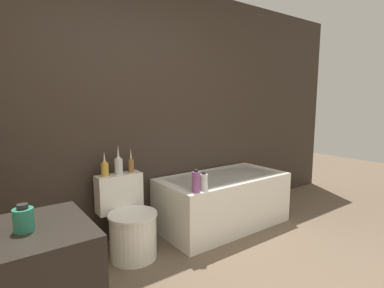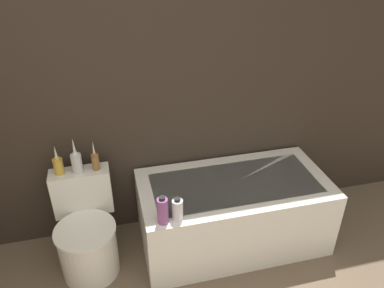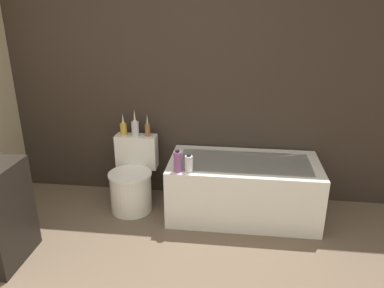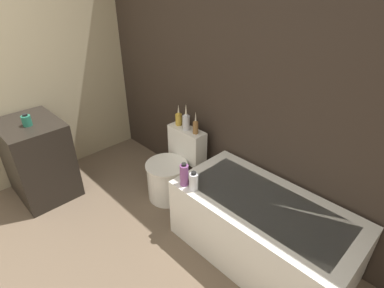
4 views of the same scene
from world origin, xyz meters
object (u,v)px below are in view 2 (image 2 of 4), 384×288
object	(u,v)px
shampoo_bottle_tall	(163,211)
shampoo_bottle_short	(178,209)
toilet	(87,234)
vase_silver	(76,161)
vase_bronze	(95,160)
vase_gold	(58,164)
bathtub	(233,211)

from	to	relation	value
shampoo_bottle_tall	shampoo_bottle_short	distance (m)	0.10
toilet	shampoo_bottle_short	world-z (taller)	shampoo_bottle_short
vase_silver	shampoo_bottle_short	distance (m)	0.81
vase_bronze	shampoo_bottle_short	size ratio (longest dim) A/B	1.38
vase_gold	vase_bronze	bearing A→B (deg)	-1.96
vase_bronze	shampoo_bottle_tall	size ratio (longest dim) A/B	1.12
bathtub	shampoo_bottle_short	bearing A→B (deg)	-150.47
toilet	vase_bronze	size ratio (longest dim) A/B	3.03
toilet	shampoo_bottle_short	distance (m)	0.78
shampoo_bottle_tall	shampoo_bottle_short	world-z (taller)	shampoo_bottle_tall
vase_gold	vase_bronze	world-z (taller)	vase_bronze
vase_silver	shampoo_bottle_tall	size ratio (longest dim) A/B	1.35
vase_bronze	shampoo_bottle_tall	bearing A→B (deg)	-52.90
vase_gold	shampoo_bottle_short	distance (m)	0.92
bathtub	vase_gold	world-z (taller)	vase_gold
vase_silver	vase_bronze	distance (m)	0.13
vase_silver	toilet	bearing A→B (deg)	-90.00
bathtub	shampoo_bottle_short	world-z (taller)	shampoo_bottle_short
vase_gold	shampoo_bottle_short	xyz separation A→B (m)	(0.75, -0.52, -0.14)
bathtub	toilet	size ratio (longest dim) A/B	2.03
bathtub	vase_silver	distance (m)	1.25
toilet	shampoo_bottle_tall	distance (m)	0.71
shampoo_bottle_short	vase_bronze	bearing A→B (deg)	134.09
vase_silver	shampoo_bottle_tall	world-z (taller)	vase_silver
shampoo_bottle_tall	shampoo_bottle_short	size ratio (longest dim) A/B	1.23
toilet	vase_bronze	world-z (taller)	vase_bronze
vase_bronze	vase_gold	bearing A→B (deg)	178.04
vase_bronze	bathtub	bearing A→B (deg)	-12.81
toilet	vase_silver	bearing A→B (deg)	90.00
toilet	shampoo_bottle_tall	bearing A→B (deg)	-30.77
vase_gold	shampoo_bottle_short	size ratio (longest dim) A/B	1.35
vase_gold	bathtub	bearing A→B (deg)	-10.63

